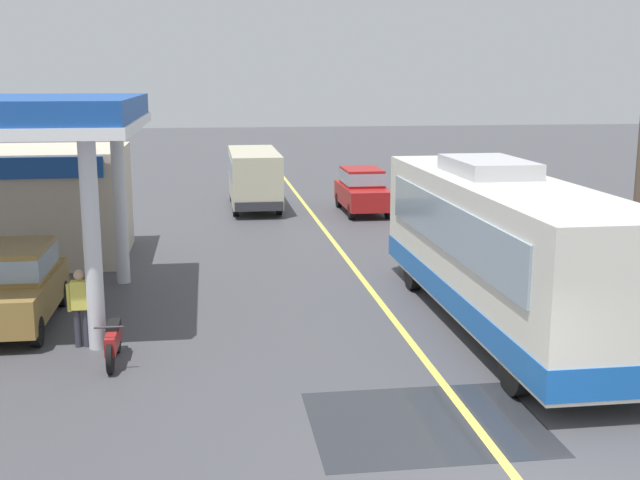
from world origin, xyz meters
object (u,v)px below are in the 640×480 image
Objects in this scene: coach_bus_main at (500,251)px; car_at_pump at (14,282)px; car_trailing_behind_bus at (362,188)px; pedestrian_near_pump at (81,304)px; minibus_opposing_lane at (254,174)px; motorcycle_parked_forecourt at (113,341)px.

car_at_pump is (-10.82, 1.55, -0.71)m from coach_bus_main.
car_trailing_behind_bus is at bearing 90.45° from coach_bus_main.
car_at_pump is at bearing 134.25° from pedestrian_near_pump.
coach_bus_main reaches higher than minibus_opposing_lane.
pedestrian_near_pump is at bearing -178.74° from coach_bus_main.
pedestrian_near_pump is 0.40× the size of car_trailing_behind_bus.
coach_bus_main is 9.15m from pedestrian_near_pump.
minibus_opposing_lane is (-4.48, 17.29, -0.25)m from coach_bus_main.
motorcycle_parked_forecourt is at bearing -171.58° from coach_bus_main.
motorcycle_parked_forecourt is 1.37m from pedestrian_near_pump.
car_trailing_behind_bus is (4.36, -1.80, -0.46)m from minibus_opposing_lane.
motorcycle_parked_forecourt is at bearing -116.23° from car_trailing_behind_bus.
car_at_pump is at bearing -127.49° from car_trailing_behind_bus.
minibus_opposing_lane is 3.41× the size of motorcycle_parked_forecourt.
pedestrian_near_pump is 18.09m from car_trailing_behind_bus.
coach_bus_main is 6.13× the size of motorcycle_parked_forecourt.
minibus_opposing_lane is 3.69× the size of pedestrian_near_pump.
coach_bus_main is at bearing 8.42° from motorcycle_parked_forecourt.
minibus_opposing_lane reaches higher than motorcycle_parked_forecourt.
coach_bus_main is 1.80× the size of minibus_opposing_lane.
minibus_opposing_lane reaches higher than pedestrian_near_pump.
coach_bus_main is at bearing -89.55° from car_trailing_behind_bus.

